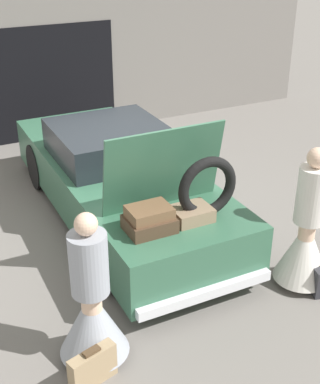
{
  "coord_description": "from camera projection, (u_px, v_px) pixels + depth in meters",
  "views": [
    {
      "loc": [
        -2.55,
        -6.46,
        3.92
      ],
      "look_at": [
        0.0,
        -1.34,
        1.01
      ],
      "focal_mm": 50.0,
      "sensor_mm": 36.0,
      "label": 1
    }
  ],
  "objects": [
    {
      "name": "person_left",
      "position": [
        92.0,
        310.0,
        5.14
      ],
      "size": [
        0.7,
        0.7,
        1.64
      ],
      "rotation": [
        0.0,
        0.0,
        -1.53
      ],
      "color": "beige",
      "rests_on": "ground_plane"
    },
    {
      "name": "car",
      "position": [
        119.0,
        179.0,
        7.66
      ],
      "size": [
        1.8,
        4.96,
        1.87
      ],
      "color": "#336047",
      "rests_on": "ground_plane"
    },
    {
      "name": "ground_plane",
      "position": [
        120.0,
        216.0,
        7.95
      ],
      "size": [
        40.0,
        40.0,
        0.0
      ],
      "primitive_type": "plane",
      "color": "slate"
    },
    {
      "name": "garage_wall_back",
      "position": [
        43.0,
        68.0,
        10.28
      ],
      "size": [
        12.0,
        0.14,
        2.8
      ],
      "color": "slate",
      "rests_on": "ground_plane"
    },
    {
      "name": "suitcase_beside_left_person",
      "position": [
        93.0,
        367.0,
        5.0
      ],
      "size": [
        0.5,
        0.25,
        0.4
      ],
      "color": "#9E8460",
      "rests_on": "ground_plane"
    },
    {
      "name": "person_right",
      "position": [
        306.0,
        238.0,
        6.21
      ],
      "size": [
        0.67,
        0.67,
        1.76
      ],
      "rotation": [
        0.0,
        0.0,
        1.61
      ],
      "color": "beige",
      "rests_on": "ground_plane"
    }
  ]
}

